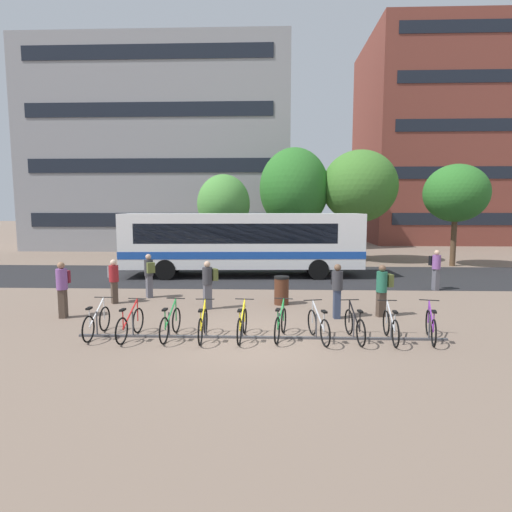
{
  "coord_description": "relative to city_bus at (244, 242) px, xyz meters",
  "views": [
    {
      "loc": [
        0.47,
        -10.66,
        3.48
      ],
      "look_at": [
        -0.09,
        4.84,
        1.69
      ],
      "focal_mm": 29.3,
      "sensor_mm": 36.0,
      "label": 1
    }
  ],
  "objects": [
    {
      "name": "building_left_wing",
      "position": [
        -8.1,
        17.07,
        6.69
      ],
      "size": [
        21.9,
        11.1,
        16.92
      ],
      "color": "gray",
      "rests_on": "ground"
    },
    {
      "name": "parked_bicycle_yellow_4",
      "position": [
        0.63,
        -10.42,
        -1.39
      ],
      "size": [
        0.52,
        1.72,
        0.99
      ],
      "rotation": [
        0.0,
        0.0,
        1.5
      ],
      "color": "black",
      "rests_on": "ground"
    },
    {
      "name": "street_tree_0",
      "position": [
        2.89,
        6.49,
        2.96
      ],
      "size": [
        4.52,
        4.52,
        7.38
      ],
      "color": "brown",
      "rests_on": "ground"
    },
    {
      "name": "street_tree_2",
      "position": [
        12.36,
        4.19,
        2.57
      ],
      "size": [
        3.74,
        3.74,
        6.06
      ],
      "color": "brown",
      "rests_on": "ground"
    },
    {
      "name": "bike_rack",
      "position": [
        1.12,
        -10.35,
        -1.68
      ],
      "size": [
        9.88,
        0.08,
        0.7
      ],
      "rotation": [
        0.0,
        0.0,
        -0.0
      ],
      "color": "#47474C",
      "rests_on": "ground"
    },
    {
      "name": "parked_bicycle_purple_9",
      "position": [
        5.61,
        -10.37,
        -1.39
      ],
      "size": [
        0.57,
        1.69,
        0.99
      ],
      "rotation": [
        0.0,
        0.0,
        1.35
      ],
      "color": "black",
      "rests_on": "ground"
    },
    {
      "name": "bus_lane_asphalt",
      "position": [
        0.92,
        -0.0,
        -1.77
      ],
      "size": [
        80.0,
        7.2,
        0.01
      ],
      "primitive_type": "cube",
      "color": "#232326",
      "rests_on": "ground"
    },
    {
      "name": "commuter_black_pack_4",
      "position": [
        8.39,
        -3.44,
        -0.78
      ],
      "size": [
        0.44,
        0.58,
        1.72
      ],
      "rotation": [
        0.0,
        0.0,
        4.98
      ],
      "color": "#565660",
      "rests_on": "ground"
    },
    {
      "name": "parked_bicycle_green_5",
      "position": [
        1.66,
        -10.3,
        -1.39
      ],
      "size": [
        0.54,
        1.7,
        0.99
      ],
      "rotation": [
        0.0,
        0.0,
        1.37
      ],
      "color": "black",
      "rests_on": "ground"
    },
    {
      "name": "parked_bicycle_yellow_3",
      "position": [
        -0.41,
        -10.46,
        -1.39
      ],
      "size": [
        0.52,
        1.72,
        0.99
      ],
      "rotation": [
        0.0,
        0.0,
        1.6
      ],
      "color": "black",
      "rests_on": "ground"
    },
    {
      "name": "commuter_olive_pack_2",
      "position": [
        4.97,
        -7.93,
        -0.81
      ],
      "size": [
        0.59,
        0.45,
        1.68
      ],
      "rotation": [
        0.0,
        0.0,
        3.43
      ],
      "color": "#47382D",
      "rests_on": "ground"
    },
    {
      "name": "street_tree_3",
      "position": [
        7.1,
        6.24,
        3.09
      ],
      "size": [
        4.81,
        4.81,
        7.18
      ],
      "color": "brown",
      "rests_on": "ground"
    },
    {
      "name": "commuter_maroon_pack_3",
      "position": [
        -5.21,
        -8.42,
        -0.74
      ],
      "size": [
        0.36,
        0.54,
        1.8
      ],
      "rotation": [
        0.0,
        0.0,
        4.77
      ],
      "color": "#47382D",
      "rests_on": "ground"
    },
    {
      "name": "parked_bicycle_green_2",
      "position": [
        -1.3,
        -10.39,
        -1.39
      ],
      "size": [
        0.52,
        1.72,
        0.99
      ],
      "rotation": [
        0.0,
        0.0,
        1.48
      ],
      "color": "black",
      "rests_on": "ground"
    },
    {
      "name": "commuter_olive_pack_6",
      "position": [
        -3.33,
        -5.38,
        -0.79
      ],
      "size": [
        0.55,
        0.6,
        1.71
      ],
      "rotation": [
        0.0,
        0.0,
        2.17
      ],
      "color": "#565660",
      "rests_on": "ground"
    },
    {
      "name": "ground",
      "position": [
        0.92,
        -10.55,
        -1.78
      ],
      "size": [
        200.0,
        200.0,
        0.0
      ],
      "primitive_type": "plane",
      "color": "#7A6656"
    },
    {
      "name": "parked_bicycle_red_1",
      "position": [
        -2.37,
        -10.47,
        -1.39
      ],
      "size": [
        0.52,
        1.72,
        0.99
      ],
      "rotation": [
        0.0,
        0.0,
        1.47
      ],
      "color": "black",
      "rests_on": "ground"
    },
    {
      "name": "city_bus",
      "position": [
        0.0,
        0.0,
        0.0
      ],
      "size": [
        12.13,
        3.15,
        3.2
      ],
      "rotation": [
        0.0,
        0.0,
        0.05
      ],
      "color": "white",
      "rests_on": "ground"
    },
    {
      "name": "building_right_wing",
      "position": [
        20.78,
        24.39,
        8.59
      ],
      "size": [
        18.99,
        14.04,
        20.73
      ],
      "color": "brown",
      "rests_on": "ground"
    },
    {
      "name": "commuter_black_pack_5",
      "position": [
        3.48,
        -8.16,
        -0.77
      ],
      "size": [
        0.36,
        0.53,
        1.74
      ],
      "rotation": [
        0.0,
        0.0,
        4.76
      ],
      "color": "#2D3851",
      "rests_on": "ground"
    },
    {
      "name": "commuter_olive_pack_1",
      "position": [
        -0.76,
        -7.12,
        -0.81
      ],
      "size": [
        0.6,
        0.52,
        1.68
      ],
      "rotation": [
        0.0,
        0.0,
        3.64
      ],
      "color": "#565660",
      "rests_on": "ground"
    },
    {
      "name": "parked_bicycle_black_7",
      "position": [
        3.61,
        -10.41,
        -1.39
      ],
      "size": [
        0.52,
        1.72,
        0.99
      ],
      "rotation": [
        0.0,
        0.0,
        1.69
      ],
      "color": "black",
      "rests_on": "ground"
    },
    {
      "name": "parked_bicycle_white_0",
      "position": [
        -3.33,
        -10.33,
        -1.39
      ],
      "size": [
        0.52,
        1.72,
        0.99
      ],
      "rotation": [
        0.0,
        0.0,
        1.55
      ],
      "color": "black",
      "rests_on": "ground"
    },
    {
      "name": "trash_bin",
      "position": [
        1.78,
        -6.33,
        -1.26
      ],
      "size": [
        0.55,
        0.55,
        1.03
      ],
      "color": "#4C2819",
      "rests_on": "ground"
    },
    {
      "name": "parked_bicycle_silver_6",
      "position": [
        2.65,
        -10.47,
        -1.39
      ],
      "size": [
        0.58,
        1.69,
        0.99
      ],
      "rotation": [
        0.0,
        0.0,
        1.8
      ],
      "color": "black",
      "rests_on": "ground"
    },
    {
      "name": "parked_bicycle_silver_8",
      "position": [
        4.54,
        -10.44,
        -1.39
      ],
      "size": [
        0.52,
        1.72,
        0.99
      ],
      "rotation": [
        0.0,
        0.0,
        1.53
      ],
      "color": "black",
      "rests_on": "ground"
    },
    {
      "name": "commuter_grey_pack_0",
      "position": [
        -4.36,
        -6.35,
        -0.84
      ],
      "size": [
        0.55,
        0.6,
        1.62
      ],
      "rotation": [
        0.0,
        0.0,
        5.33
      ],
      "color": "#47382D",
      "rests_on": "ground"
    },
    {
      "name": "street_tree_1",
      "position": [
        -1.54,
        4.69,
        1.95
      ],
      "size": [
        3.25,
        3.25,
        5.55
      ],
      "color": "brown",
      "rests_on": "ground"
    }
  ]
}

